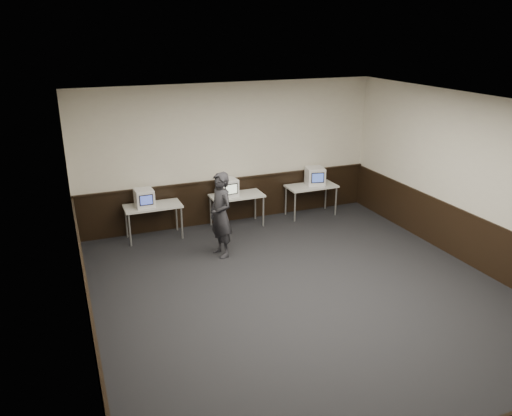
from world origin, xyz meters
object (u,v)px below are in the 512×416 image
Objects in this scene: desk_left at (153,208)px; emac_left at (144,198)px; emac_center at (227,187)px; desk_right at (311,188)px; person at (221,215)px; emac_right at (315,176)px; desk_center at (237,198)px.

desk_left is 0.31m from emac_left.
emac_center is (1.68, -0.01, 0.27)m from desk_left.
desk_right is at bearing 0.00° from desk_left.
person reaches higher than desk_right.
desk_right is 2.14m from emac_center.
emac_right reaches higher than desk_right.
emac_left is at bearing -179.35° from desk_center.
person is at bearing -120.13° from emac_center.
person reaches higher than desk_center.
desk_center is 0.70× the size of person.
desk_center is 2.33× the size of emac_right.
person is (1.08, -1.36, 0.18)m from desk_left.
person is at bearing -153.40° from desk_right.
emac_center reaches higher than desk_left.
emac_left reaches higher than desk_right.
emac_left is at bearing 174.03° from emac_center.
desk_left is 0.70× the size of person.
person is at bearing -141.77° from emac_right.
desk_right is 0.30m from emac_right.
emac_left is 1.83m from person.
desk_right is at bearing 0.00° from desk_center.
emac_left is at bearing -148.97° from person.
emac_right is (2.24, 0.05, 0.01)m from emac_center.
desk_right is 2.54× the size of emac_center.
desk_right is 2.84× the size of emac_left.
desk_left is at bearing 173.27° from emac_center.
person is at bearing -49.15° from emac_left.
person is (-0.82, -1.36, 0.18)m from desk_center.
desk_left and desk_center have the same top height.
desk_center is 2.08m from emac_left.
desk_right is at bearing -5.97° from emac_center.
emac_left is 0.82× the size of emac_right.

